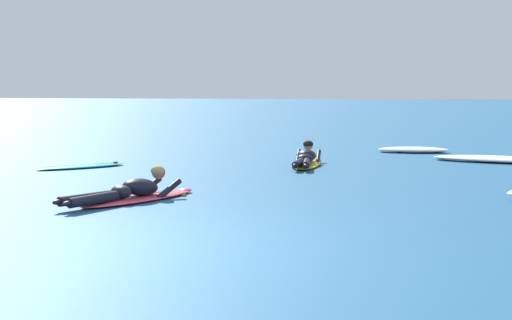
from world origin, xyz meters
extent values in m
plane|color=#235B84|center=(0.00, 10.00, 0.00)|extent=(120.00, 120.00, 0.00)
ellipsoid|color=#E54C66|center=(-0.95, 3.21, 0.04)|extent=(1.58, 2.16, 0.07)
ellipsoid|color=#E54C66|center=(-0.43, 4.10, 0.05)|extent=(0.28, 0.28, 0.06)
ellipsoid|color=black|center=(-0.92, 3.25, 0.20)|extent=(0.68, 0.77, 0.34)
ellipsoid|color=black|center=(-1.12, 2.92, 0.17)|extent=(0.43, 0.41, 0.20)
cylinder|color=black|center=(-1.48, 2.45, 0.14)|extent=(0.61, 0.82, 0.14)
ellipsoid|color=black|center=(-1.73, 2.08, 0.14)|extent=(0.20, 0.24, 0.08)
cylinder|color=black|center=(-1.35, 2.37, 0.14)|extent=(0.52, 0.85, 0.14)
ellipsoid|color=black|center=(-1.55, 1.97, 0.14)|extent=(0.20, 0.24, 0.08)
cylinder|color=black|center=(-0.93, 3.68, 0.12)|extent=(0.37, 0.54, 0.33)
sphere|color=#8C6647|center=(-0.74, 4.00, 0.02)|extent=(0.09, 0.09, 0.09)
cylinder|color=black|center=(-0.56, 3.44, 0.12)|extent=(0.37, 0.54, 0.33)
sphere|color=#8C6647|center=(-0.38, 3.75, 0.02)|extent=(0.09, 0.09, 0.09)
sphere|color=#8C6647|center=(-0.73, 3.58, 0.38)|extent=(0.21, 0.21, 0.21)
ellipsoid|color=#AD894C|center=(-0.74, 3.57, 0.41)|extent=(0.29, 0.28, 0.16)
ellipsoid|color=yellow|center=(1.24, 8.45, 0.04)|extent=(0.64, 2.34, 0.07)
ellipsoid|color=yellow|center=(1.27, 9.56, 0.05)|extent=(0.22, 0.21, 0.06)
ellipsoid|color=black|center=(1.24, 8.50, 0.20)|extent=(0.42, 0.69, 0.35)
ellipsoid|color=black|center=(1.23, 8.10, 0.17)|extent=(0.35, 0.29, 0.20)
cylinder|color=black|center=(1.14, 7.54, 0.14)|extent=(0.21, 0.84, 0.14)
ellipsoid|color=black|center=(1.10, 7.13, 0.14)|extent=(0.11, 0.22, 0.08)
cylinder|color=black|center=(1.30, 7.53, 0.14)|extent=(0.17, 0.83, 0.14)
ellipsoid|color=black|center=(1.31, 7.12, 0.14)|extent=(0.11, 0.22, 0.08)
cylinder|color=black|center=(1.03, 8.88, 0.12)|extent=(0.10, 0.57, 0.33)
sphere|color=tan|center=(1.04, 9.25, 0.02)|extent=(0.09, 0.09, 0.09)
cylinder|color=black|center=(1.47, 8.85, 0.12)|extent=(0.10, 0.57, 0.33)
sphere|color=tan|center=(1.48, 9.20, 0.02)|extent=(0.09, 0.09, 0.09)
sphere|color=tan|center=(1.25, 8.90, 0.38)|extent=(0.21, 0.21, 0.21)
ellipsoid|color=black|center=(1.25, 8.88, 0.41)|extent=(0.23, 0.21, 0.16)
ellipsoid|color=#2DB2D1|center=(-3.30, 7.33, 0.04)|extent=(1.73, 1.63, 0.07)
cube|color=yellow|center=(-3.30, 7.33, 0.07)|extent=(1.22, 1.11, 0.01)
cone|color=black|center=(-2.73, 7.84, 0.01)|extent=(0.14, 0.14, 0.16)
ellipsoid|color=white|center=(3.71, 11.72, 0.07)|extent=(1.77, 0.80, 0.14)
ellipsoid|color=white|center=(4.15, 11.82, 0.05)|extent=(0.69, 0.49, 0.10)
ellipsoid|color=white|center=(3.18, 11.67, 0.04)|extent=(0.68, 0.46, 0.08)
ellipsoid|color=white|center=(5.41, 9.59, 0.07)|extent=(3.01, 1.66, 0.13)
ellipsoid|color=white|center=(4.56, 9.76, 0.04)|extent=(1.11, 0.93, 0.07)
camera|label=1|loc=(2.22, -7.99, 1.77)|focal=54.90mm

